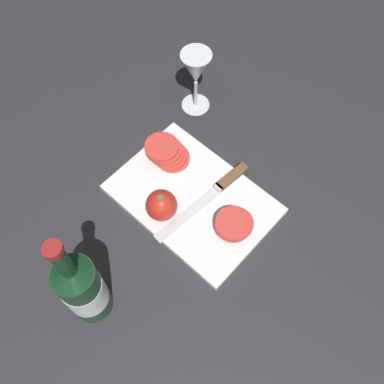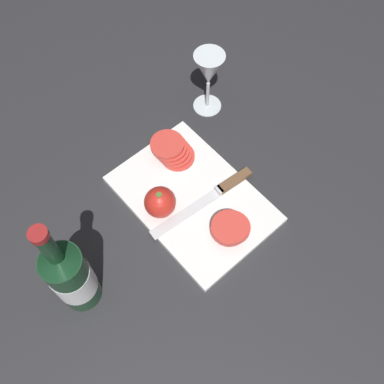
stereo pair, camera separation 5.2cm
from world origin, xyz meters
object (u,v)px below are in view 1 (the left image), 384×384
tomato_slice_stack_near (168,152)px  tomato_slice_stack_far (234,224)px  wine_bottle (83,289)px  whole_tomato (161,205)px  wine_glass (196,71)px  knife (221,186)px

tomato_slice_stack_near → tomato_slice_stack_far: size_ratio=1.03×
wine_bottle → tomato_slice_stack_far: (-0.11, -0.33, -0.08)m
whole_tomato → tomato_slice_stack_far: size_ratio=0.73×
wine_glass → wine_bottle: bearing=110.4°
whole_tomato → tomato_slice_stack_near: (0.09, -0.12, -0.01)m
wine_bottle → wine_glass: size_ratio=1.80×
knife → tomato_slice_stack_far: size_ratio=2.78×
whole_tomato → wine_bottle: bearing=98.7°
wine_glass → whole_tomato: 0.34m
wine_glass → tomato_slice_stack_near: (-0.07, 0.18, -0.09)m
tomato_slice_stack_near → wine_glass: bearing=-68.6°
wine_bottle → knife: 0.40m
whole_tomato → tomato_slice_stack_near: whole_tomato is taller
knife → tomato_slice_stack_far: 0.11m
whole_tomato → tomato_slice_stack_far: whole_tomato is taller
wine_bottle → tomato_slice_stack_far: wine_bottle is taller
wine_glass → tomato_slice_stack_near: wine_glass is taller
wine_glass → knife: bearing=145.2°
whole_tomato → knife: 0.15m
wine_bottle → tomato_slice_stack_near: size_ratio=3.11×
tomato_slice_stack_near → tomato_slice_stack_far: 0.24m
whole_tomato → tomato_slice_stack_far: 0.17m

